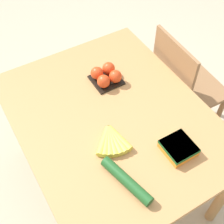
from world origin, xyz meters
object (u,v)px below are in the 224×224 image
(banana_bunch, at_px, (112,140))
(carrot_bag, at_px, (179,147))
(chair, at_px, (183,88))
(cucumber_near, at_px, (126,181))
(tomato_pack, at_px, (106,76))

(banana_bunch, xyz_separation_m, carrot_bag, (0.20, 0.24, 0.01))
(chair, height_order, banana_bunch, chair)
(cucumber_near, bearing_deg, tomato_pack, 157.98)
(carrot_bag, distance_m, cucumber_near, 0.30)
(carrot_bag, height_order, cucumber_near, cucumber_near)
(chair, xyz_separation_m, cucumber_near, (0.50, -0.78, 0.28))
(chair, relative_size, banana_bunch, 5.00)
(chair, relative_size, tomato_pack, 5.55)
(banana_bunch, xyz_separation_m, tomato_pack, (-0.38, 0.19, 0.02))
(chair, relative_size, cucumber_near, 3.16)
(tomato_pack, bearing_deg, carrot_bag, 5.86)
(chair, bearing_deg, banana_bunch, 113.93)
(chair, height_order, cucumber_near, chair)
(chair, distance_m, carrot_bag, 0.74)
(chair, height_order, carrot_bag, chair)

